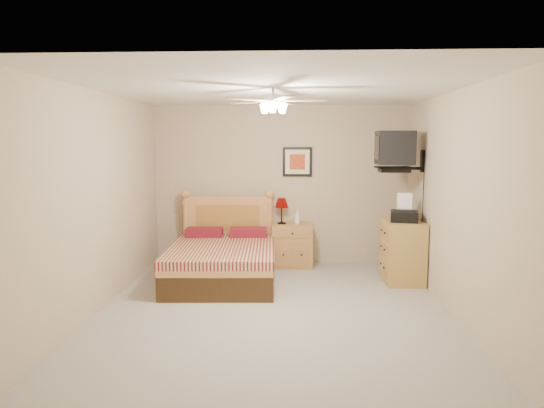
{
  "coord_description": "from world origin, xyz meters",
  "views": [
    {
      "loc": [
        0.23,
        -5.41,
        1.92
      ],
      "look_at": [
        -0.07,
        0.9,
        1.12
      ],
      "focal_mm": 32.0,
      "sensor_mm": 36.0,
      "label": 1
    }
  ],
  "objects": [
    {
      "name": "ceiling",
      "position": [
        0.0,
        0.0,
        2.5
      ],
      "size": [
        4.0,
        4.5,
        0.04
      ],
      "primitive_type": "cube",
      "color": "white",
      "rests_on": "ground"
    },
    {
      "name": "table_lamp",
      "position": [
        0.03,
        2.02,
        0.87
      ],
      "size": [
        0.26,
        0.26,
        0.4
      ],
      "primitive_type": null,
      "rotation": [
        0.0,
        0.0,
        -0.2
      ],
      "color": "#610502",
      "rests_on": "nightstand"
    },
    {
      "name": "lotion_bottle",
      "position": [
        0.27,
        2.0,
        0.78
      ],
      "size": [
        0.09,
        0.09,
        0.23
      ],
      "primitive_type": "imported",
      "rotation": [
        0.0,
        0.0,
        0.02
      ],
      "color": "white",
      "rests_on": "nightstand"
    },
    {
      "name": "bed",
      "position": [
        -0.77,
        1.12,
        0.6
      ],
      "size": [
        1.51,
        1.93,
        1.21
      ],
      "primitive_type": null,
      "rotation": [
        0.0,
        0.0,
        0.05
      ],
      "color": "#B97945",
      "rests_on": "ground"
    },
    {
      "name": "magazine_upper",
      "position": [
        1.65,
        1.5,
        0.89
      ],
      "size": [
        0.27,
        0.31,
        0.02
      ],
      "primitive_type": "imported",
      "rotation": [
        0.0,
        0.0,
        0.4
      ],
      "color": "#9F917B",
      "rests_on": "magazine_lower"
    },
    {
      "name": "fax_machine",
      "position": [
        1.73,
        1.19,
        1.04
      ],
      "size": [
        0.43,
        0.44,
        0.38
      ],
      "primitive_type": null,
      "rotation": [
        0.0,
        0.0,
        -0.2
      ],
      "color": "black",
      "rests_on": "dresser"
    },
    {
      "name": "wall_tv",
      "position": [
        1.75,
        1.34,
        1.81
      ],
      "size": [
        0.56,
        0.46,
        0.58
      ],
      "primitive_type": null,
      "color": "black",
      "rests_on": "wall_right"
    },
    {
      "name": "ceiling_fan",
      "position": [
        0.0,
        -0.2,
        2.36
      ],
      "size": [
        1.14,
        1.14,
        0.28
      ],
      "primitive_type": null,
      "color": "silver",
      "rests_on": "ceiling"
    },
    {
      "name": "dresser",
      "position": [
        1.73,
        1.24,
        0.43
      ],
      "size": [
        0.5,
        0.72,
        0.85
      ],
      "primitive_type": "cube",
      "rotation": [
        0.0,
        0.0,
        0.0
      ],
      "color": "#AD8444",
      "rests_on": "ground"
    },
    {
      "name": "nightstand",
      "position": [
        0.2,
        2.0,
        0.33
      ],
      "size": [
        0.63,
        0.47,
        0.67
      ],
      "primitive_type": "cube",
      "rotation": [
        0.0,
        0.0,
        0.02
      ],
      "color": "#A37331",
      "rests_on": "ground"
    },
    {
      "name": "wall_back",
      "position": [
        0.0,
        2.25,
        1.25
      ],
      "size": [
        4.0,
        0.04,
        2.5
      ],
      "primitive_type": "cube",
      "color": "tan",
      "rests_on": "ground"
    },
    {
      "name": "wall_right",
      "position": [
        2.0,
        0.0,
        1.25
      ],
      "size": [
        0.04,
        4.5,
        2.5
      ],
      "primitive_type": "cube",
      "color": "tan",
      "rests_on": "ground"
    },
    {
      "name": "wall_front",
      "position": [
        0.0,
        -2.25,
        1.25
      ],
      "size": [
        4.0,
        0.04,
        2.5
      ],
      "primitive_type": "cube",
      "color": "tan",
      "rests_on": "ground"
    },
    {
      "name": "wall_left",
      "position": [
        -2.0,
        0.0,
        1.25
      ],
      "size": [
        0.04,
        4.5,
        2.5
      ],
      "primitive_type": "cube",
      "color": "tan",
      "rests_on": "ground"
    },
    {
      "name": "framed_picture",
      "position": [
        0.27,
        2.23,
        1.62
      ],
      "size": [
        0.46,
        0.04,
        0.46
      ],
      "primitive_type": "cube",
      "color": "black",
      "rests_on": "wall_back"
    },
    {
      "name": "floor",
      "position": [
        0.0,
        0.0,
        0.0
      ],
      "size": [
        4.5,
        4.5,
        0.0
      ],
      "primitive_type": "plane",
      "color": "gray",
      "rests_on": "ground"
    },
    {
      "name": "magazine_lower",
      "position": [
        1.66,
        1.48,
        0.86
      ],
      "size": [
        0.23,
        0.29,
        0.02
      ],
      "primitive_type": "imported",
      "rotation": [
        0.0,
        0.0,
        -0.19
      ],
      "color": "beige",
      "rests_on": "dresser"
    }
  ]
}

